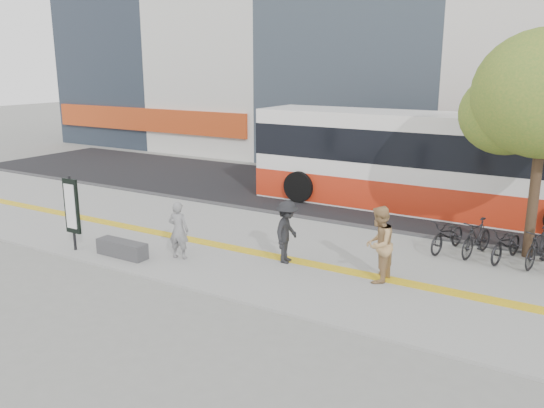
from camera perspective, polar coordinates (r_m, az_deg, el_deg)
The scene contains 12 objects.
ground at distance 15.55m, azimuth -5.13°, elevation -6.03°, with size 120.00×120.00×0.00m, color slate.
sidewalk at distance 16.70m, azimuth -2.10°, elevation -4.39°, with size 40.00×7.00×0.08m, color gray.
tactile_strip at distance 16.29m, azimuth -3.06°, elevation -4.72°, with size 40.00×0.45×0.01m, color yellow.
street at distance 23.10m, azimuth 8.11°, elevation 0.71°, with size 40.00×8.00×0.06m, color black.
curb at distance 19.58m, azimuth 3.50°, elevation -1.51°, with size 40.00×0.25×0.14m, color #343436.
bench at distance 16.24m, azimuth -15.14°, elevation -4.45°, with size 1.60×0.45×0.45m, color #343436.
signboard at distance 16.93m, azimuth -19.89°, elevation -0.31°, with size 0.55×0.10×2.20m.
bus at distance 21.26m, azimuth 15.88°, elevation 3.83°, with size 13.38×3.17×3.56m.
bicycle_row at distance 16.56m, azimuth 22.96°, elevation -3.75°, with size 4.22×1.92×1.06m.
seated_woman at distance 15.58m, azimuth -9.58°, elevation -2.68°, with size 0.59×0.39×1.62m, color black.
pedestrian_tan at distance 13.97m, azimuth 10.90°, elevation -4.08°, with size 0.94×0.73×1.92m, color #AA8454.
pedestrian_dark at distance 15.05m, azimuth 1.54°, elevation -2.88°, with size 1.12×0.64×1.73m, color black.
Camera 1 is at (8.68, -11.74, 5.36)m, focal length 36.66 mm.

